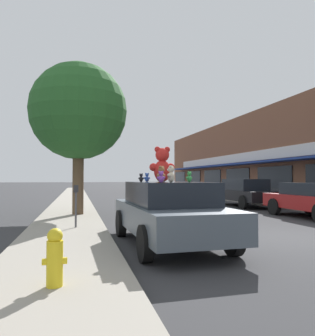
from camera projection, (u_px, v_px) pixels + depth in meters
ground_plane at (295, 238)px, 8.71m from camera, size 260.00×260.00×0.00m
sidewalk_near at (63, 247)px, 7.30m from camera, size 2.30×90.00×0.13m
plush_art_car at (169, 211)px, 7.89m from camera, size 2.17×4.74×1.51m
teddy_bear_giant at (162, 165)px, 8.03m from camera, size 0.64×0.40×0.87m
teddy_bear_blue at (147, 177)px, 8.30m from camera, size 0.17×0.11×0.23m
teddy_bear_cream at (171, 174)px, 7.19m from camera, size 0.24×0.27×0.38m
teddy_bear_green at (189, 177)px, 7.43m from camera, size 0.19×0.15×0.25m
teddy_bear_yellow at (160, 175)px, 8.77m from camera, size 0.25×0.25×0.37m
teddy_bear_black at (141, 178)px, 8.37m from camera, size 0.16×0.14×0.22m
teddy_bear_brown at (161, 174)px, 7.28m from camera, size 0.26×0.24×0.37m
teddy_bear_purple at (161, 177)px, 6.74m from camera, size 0.18×0.11×0.24m
parked_car_far_center at (314, 199)px, 13.15m from camera, size 2.00×4.55×1.42m
parked_car_far_right at (245, 192)px, 18.61m from camera, size 2.00×4.75×1.56m
street_tree at (79, 112)px, 13.57m from camera, size 4.01×4.01×6.26m
fire_hydrant at (55, 257)px, 4.47m from camera, size 0.33×0.22×0.79m
parking_meter at (76, 200)px, 9.86m from camera, size 0.14×0.10×1.27m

